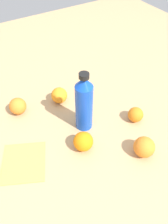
% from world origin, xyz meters
% --- Properties ---
extents(ground_plane, '(2.40, 2.40, 0.00)m').
position_xyz_m(ground_plane, '(0.00, 0.00, 0.00)').
color(ground_plane, tan).
extents(water_bottle, '(0.07, 0.07, 0.27)m').
position_xyz_m(water_bottle, '(0.02, 0.03, 0.13)').
color(water_bottle, blue).
rests_on(water_bottle, ground_plane).
extents(orange_0, '(0.07, 0.07, 0.07)m').
position_xyz_m(orange_0, '(0.22, -0.06, 0.03)').
color(orange_0, orange).
rests_on(orange_0, ground_plane).
extents(orange_1, '(0.08, 0.08, 0.08)m').
position_xyz_m(orange_1, '(0.13, -0.20, 0.04)').
color(orange_1, orange).
rests_on(orange_1, ground_plane).
extents(orange_2, '(0.07, 0.07, 0.07)m').
position_xyz_m(orange_2, '(-0.19, 0.25, 0.04)').
color(orange_2, orange).
rests_on(orange_2, ground_plane).
extents(orange_3, '(0.08, 0.08, 0.08)m').
position_xyz_m(orange_3, '(-0.04, -0.06, 0.04)').
color(orange_3, orange).
rests_on(orange_3, ground_plane).
extents(orange_4, '(0.07, 0.07, 0.07)m').
position_xyz_m(orange_4, '(0.00, 0.22, 0.04)').
color(orange_4, orange).
rests_on(orange_4, ground_plane).
extents(folded_napkin, '(0.22, 0.22, 0.01)m').
position_xyz_m(folded_napkin, '(-0.27, -0.01, 0.00)').
color(folded_napkin, '#E5B24C').
rests_on(folded_napkin, ground_plane).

